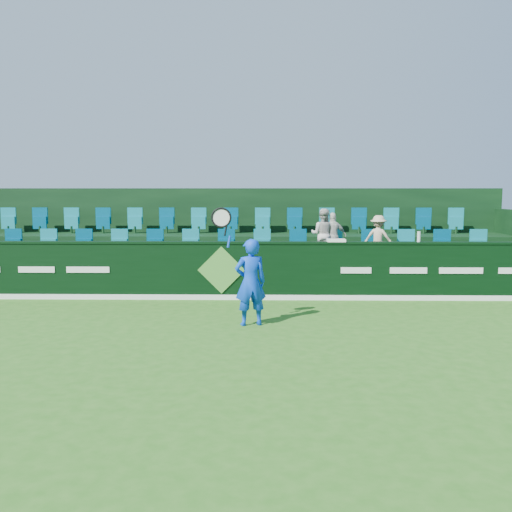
{
  "coord_description": "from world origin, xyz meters",
  "views": [
    {
      "loc": [
        1.03,
        -9.11,
        2.49
      ],
      "look_at": [
        0.82,
        2.8,
        1.15
      ],
      "focal_mm": 40.0,
      "sensor_mm": 36.0,
      "label": 1
    }
  ],
  "objects_px": {
    "towel": "(336,240)",
    "drinks_bottle": "(419,237)",
    "tennis_player": "(250,281)",
    "spectator_middle": "(333,236)",
    "spectator_left": "(323,234)",
    "spectator_right": "(378,238)"
  },
  "relations": [
    {
      "from": "spectator_middle",
      "to": "spectator_left",
      "type": "bearing_deg",
      "value": -12.41
    },
    {
      "from": "tennis_player",
      "to": "towel",
      "type": "xyz_separation_m",
      "value": [
        1.91,
        2.61,
        0.55
      ]
    },
    {
      "from": "tennis_player",
      "to": "spectator_middle",
      "type": "distance_m",
      "value": 4.25
    },
    {
      "from": "tennis_player",
      "to": "towel",
      "type": "distance_m",
      "value": 3.28
    },
    {
      "from": "spectator_left",
      "to": "drinks_bottle",
      "type": "xyz_separation_m",
      "value": [
        2.09,
        -1.12,
        0.03
      ]
    },
    {
      "from": "spectator_middle",
      "to": "towel",
      "type": "bearing_deg",
      "value": 74.67
    },
    {
      "from": "spectator_right",
      "to": "towel",
      "type": "relative_size",
      "value": 2.64
    },
    {
      "from": "tennis_player",
      "to": "spectator_middle",
      "type": "height_order",
      "value": "tennis_player"
    },
    {
      "from": "tennis_player",
      "to": "towel",
      "type": "height_order",
      "value": "tennis_player"
    },
    {
      "from": "spectator_right",
      "to": "drinks_bottle",
      "type": "distance_m",
      "value": 1.33
    },
    {
      "from": "spectator_middle",
      "to": "drinks_bottle",
      "type": "height_order",
      "value": "spectator_middle"
    },
    {
      "from": "spectator_left",
      "to": "spectator_right",
      "type": "bearing_deg",
      "value": -162.04
    },
    {
      "from": "spectator_middle",
      "to": "towel",
      "type": "relative_size",
      "value": 2.81
    },
    {
      "from": "spectator_right",
      "to": "drinks_bottle",
      "type": "bearing_deg",
      "value": 145.57
    },
    {
      "from": "tennis_player",
      "to": "towel",
      "type": "relative_size",
      "value": 5.32
    },
    {
      "from": "towel",
      "to": "drinks_bottle",
      "type": "distance_m",
      "value": 1.9
    },
    {
      "from": "towel",
      "to": "drinks_bottle",
      "type": "height_order",
      "value": "drinks_bottle"
    },
    {
      "from": "spectator_middle",
      "to": "spectator_right",
      "type": "height_order",
      "value": "spectator_middle"
    },
    {
      "from": "tennis_player",
      "to": "towel",
      "type": "bearing_deg",
      "value": 53.73
    },
    {
      "from": "spectator_middle",
      "to": "spectator_right",
      "type": "distance_m",
      "value": 1.13
    },
    {
      "from": "tennis_player",
      "to": "spectator_left",
      "type": "bearing_deg",
      "value": 65.22
    },
    {
      "from": "towel",
      "to": "spectator_right",
      "type": "bearing_deg",
      "value": 43.27
    }
  ]
}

